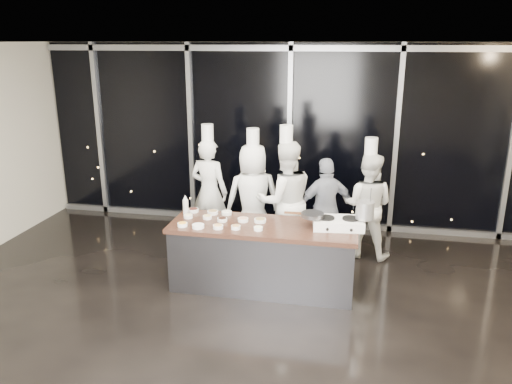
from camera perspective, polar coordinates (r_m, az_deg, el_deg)
ground at (r=6.17m, az=-0.79°, el=-14.55°), size 9.00×9.00×0.00m
room_shell at (r=5.32m, az=0.98°, el=6.35°), size 9.02×7.02×3.21m
window_wall at (r=8.79m, az=3.88°, el=6.26°), size 8.90×0.11×3.20m
demo_counter at (r=6.74m, az=0.81°, el=-7.33°), size 2.46×0.86×0.90m
stove at (r=6.54m, az=9.37°, el=-3.51°), size 0.68×0.46×0.14m
frying_pan at (r=6.49m, az=6.39°, el=-2.59°), size 0.53×0.33×0.05m
stock_pot at (r=6.49m, az=12.35°, el=-2.03°), size 0.25×0.25×0.23m
prep_bowls at (r=6.71m, az=-4.26°, el=-3.14°), size 1.17×0.74×0.05m
squeeze_bottle at (r=7.00m, az=-8.05°, el=-1.48°), size 0.08×0.08×0.27m
chef_far_left at (r=8.10m, az=-5.38°, el=0.14°), size 0.71×0.53×1.97m
chef_left at (r=7.72m, az=-0.35°, el=-0.71°), size 1.00×0.84×1.97m
chef_center at (r=7.48m, az=3.35°, el=-0.97°), size 1.09×0.98×2.06m
guest at (r=7.66m, az=8.00°, el=-1.83°), size 0.99×0.71×1.56m
chef_right at (r=7.77m, az=12.59°, el=-1.43°), size 0.91×0.77×1.86m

